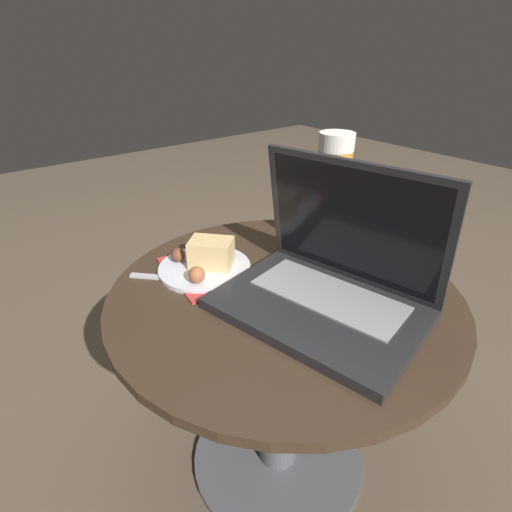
% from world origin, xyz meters
% --- Properties ---
extents(ground_plane, '(6.00, 6.00, 0.00)m').
position_xyz_m(ground_plane, '(0.00, 0.00, 0.00)').
color(ground_plane, brown).
extents(table, '(0.64, 0.64, 0.48)m').
position_xyz_m(table, '(0.00, 0.00, 0.33)').
color(table, '#515156').
rests_on(table, ground_plane).
extents(napkin, '(0.20, 0.15, 0.00)m').
position_xyz_m(napkin, '(-0.15, -0.08, 0.48)').
color(napkin, '#B7332D').
rests_on(napkin, table).
extents(laptop, '(0.37, 0.29, 0.24)m').
position_xyz_m(laptop, '(0.08, 0.02, 0.53)').
color(laptop, '#232326').
rests_on(laptop, table).
extents(beer_glass, '(0.07, 0.07, 0.25)m').
position_xyz_m(beer_glass, '(-0.06, 0.18, 0.61)').
color(beer_glass, gold).
rests_on(beer_glass, table).
extents(snack_plate, '(0.18, 0.18, 0.06)m').
position_xyz_m(snack_plate, '(-0.15, -0.07, 0.50)').
color(snack_plate, silver).
rests_on(snack_plate, table).
extents(fork, '(0.13, 0.12, 0.01)m').
position_xyz_m(fork, '(-0.15, -0.13, 0.48)').
color(fork, '#B2B2B7').
rests_on(fork, table).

